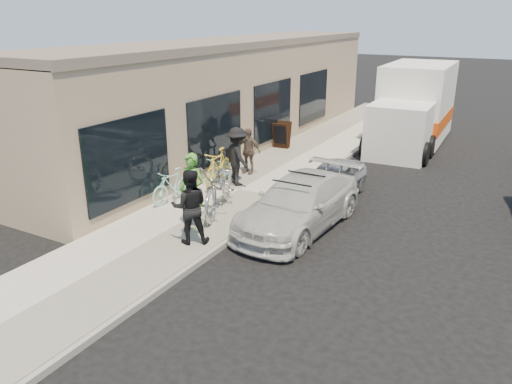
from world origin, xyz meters
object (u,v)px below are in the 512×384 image
at_px(bike_rack, 223,160).
at_px(tandem_bike, 219,186).
at_px(sandwich_board, 282,135).
at_px(sedan_silver, 333,180).
at_px(bystander_b, 248,151).
at_px(cruiser_bike_c, 218,168).
at_px(woman_rider, 192,191).
at_px(sedan_white, 299,203).
at_px(man_standing, 190,207).
at_px(moving_truck, 414,109).
at_px(cruiser_bike_b, 222,169).
at_px(cruiser_bike_a, 172,185).
at_px(bystander_a, 237,156).

height_order(bike_rack, tandem_bike, tandem_bike).
distance_m(sandwich_board, sedan_silver, 5.43).
bearing_deg(bystander_b, sandwich_board, 97.36).
height_order(bike_rack, cruiser_bike_c, cruiser_bike_c).
bearing_deg(woman_rider, tandem_bike, 89.85).
xyz_separation_m(sandwich_board, sedan_white, (3.71, -6.47, -0.02)).
distance_m(man_standing, bystander_b, 5.47).
distance_m(woman_rider, bystander_b, 4.62).
xyz_separation_m(moving_truck, tandem_bike, (-2.59, -10.66, -0.58)).
xyz_separation_m(sedan_silver, cruiser_bike_b, (-3.41, -0.71, 0.01)).
height_order(sandwich_board, tandem_bike, tandem_bike).
bearing_deg(cruiser_bike_a, sedan_white, 12.23).
distance_m(man_standing, cruiser_bike_c, 4.11).
xyz_separation_m(cruiser_bike_a, bystander_b, (0.52, 3.32, 0.30)).
distance_m(sedan_silver, tandem_bike, 3.52).
xyz_separation_m(man_standing, cruiser_bike_a, (-2.03, 1.93, -0.41)).
bearing_deg(cruiser_bike_c, sedan_silver, 7.32).
distance_m(bike_rack, sandwich_board, 4.14).
xyz_separation_m(sandwich_board, moving_truck, (4.14, 3.85, 0.76)).
relative_size(sandwich_board, sedan_white, 0.22).
distance_m(cruiser_bike_c, bystander_b, 1.54).
bearing_deg(cruiser_bike_c, tandem_bike, -65.43).
relative_size(sedan_silver, moving_truck, 0.49).
bearing_deg(sedan_silver, man_standing, -108.77).
height_order(sedan_white, cruiser_bike_c, sedan_white).
bearing_deg(bystander_b, man_standing, -74.85).
bearing_deg(woman_rider, cruiser_bike_c, 112.08).
distance_m(bike_rack, sedan_silver, 3.71).
xyz_separation_m(cruiser_bike_c, bystander_a, (0.49, 0.33, 0.34)).
bearing_deg(moving_truck, cruiser_bike_b, -116.22).
distance_m(sedan_white, woman_rider, 2.69).
bearing_deg(tandem_bike, woman_rider, -109.61).
height_order(sandwich_board, woman_rider, woman_rider).
relative_size(sedan_silver, cruiser_bike_b, 2.08).
distance_m(sedan_white, sedan_silver, 2.46).
bearing_deg(bystander_b, cruiser_bike_a, -99.81).
bearing_deg(cruiser_bike_a, sandwich_board, 96.53).
height_order(bike_rack, sandwich_board, sandwich_board).
height_order(sedan_white, moving_truck, moving_truck).
height_order(sedan_silver, woman_rider, woman_rider).
xyz_separation_m(cruiser_bike_b, bystander_b, (0.26, 1.21, 0.35)).
distance_m(tandem_bike, cruiser_bike_c, 2.16).
bearing_deg(sedan_white, bystander_b, 141.32).
bearing_deg(moving_truck, sedan_white, -94.23).
height_order(sandwich_board, cruiser_bike_a, sandwich_board).
relative_size(sandwich_board, moving_truck, 0.15).
relative_size(sedan_white, moving_truck, 0.69).
relative_size(bike_rack, cruiser_bike_c, 0.47).
xyz_separation_m(moving_truck, bystander_a, (-3.31, -8.55, -0.38)).
distance_m(moving_truck, bystander_b, 8.22).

